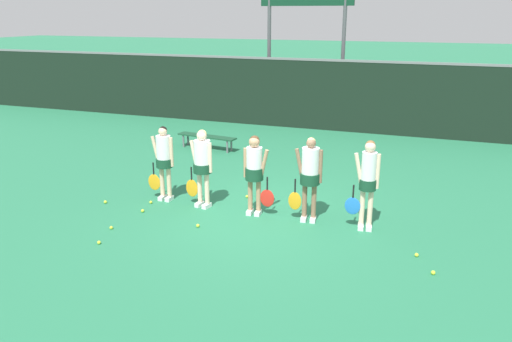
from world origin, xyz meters
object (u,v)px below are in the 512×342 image
(scoreboard, at_px, (306,5))
(player_4, at_px, (368,178))
(tennis_ball_5, at_px, (208,182))
(player_3, at_px, (310,172))
(tennis_ball_8, at_px, (151,202))
(tennis_ball_1, at_px, (247,196))
(player_0, at_px, (164,157))
(player_1, at_px, (202,162))
(tennis_ball_7, at_px, (111,228))
(tennis_ball_0, at_px, (433,273))
(bench_courtside, at_px, (207,137))
(tennis_ball_4, at_px, (417,255))
(tennis_ball_6, at_px, (198,226))
(tennis_ball_9, at_px, (105,202))
(player_2, at_px, (255,168))
(tennis_ball_3, at_px, (143,211))
(tennis_ball_2, at_px, (99,242))

(scoreboard, bearing_deg, player_4, -68.38)
(tennis_ball_5, bearing_deg, player_4, -19.43)
(player_3, relative_size, tennis_ball_8, 27.21)
(tennis_ball_1, bearing_deg, player_4, -16.23)
(tennis_ball_5, bearing_deg, tennis_ball_1, -25.91)
(player_0, distance_m, tennis_ball_5, 1.73)
(player_1, xyz_separation_m, tennis_ball_7, (-1.19, -1.74, -1.00))
(player_0, bearing_deg, player_3, -1.30)
(tennis_ball_0, bearing_deg, player_3, 149.09)
(player_0, relative_size, player_4, 0.95)
(bench_courtside, xyz_separation_m, tennis_ball_5, (1.44, -3.02, -0.34))
(tennis_ball_4, relative_size, tennis_ball_5, 0.98)
(tennis_ball_6, xyz_separation_m, tennis_ball_8, (-1.58, 0.81, -0.00))
(tennis_ball_9, bearing_deg, tennis_ball_6, -10.46)
(player_1, xyz_separation_m, tennis_ball_9, (-2.16, -0.59, -1.00))
(bench_courtside, distance_m, player_3, 6.30)
(scoreboard, xyz_separation_m, player_2, (1.46, -9.55, -3.36))
(player_0, distance_m, tennis_ball_4, 5.73)
(bench_courtside, bearing_deg, tennis_ball_3, -72.56)
(tennis_ball_2, relative_size, tennis_ball_9, 0.95)
(player_2, distance_m, tennis_ball_9, 3.56)
(tennis_ball_5, distance_m, tennis_ball_6, 2.71)
(player_0, distance_m, tennis_ball_8, 1.05)
(player_4, bearing_deg, bench_courtside, 133.32)
(scoreboard, bearing_deg, tennis_ball_3, -94.65)
(bench_courtside, relative_size, tennis_ball_0, 27.96)
(player_0, relative_size, tennis_ball_3, 24.81)
(tennis_ball_1, height_order, tennis_ball_8, tennis_ball_1)
(player_2, relative_size, player_4, 0.95)
(player_3, relative_size, tennis_ball_9, 25.02)
(scoreboard, height_order, player_4, scoreboard)
(tennis_ball_4, distance_m, tennis_ball_9, 6.73)
(player_1, distance_m, tennis_ball_6, 1.51)
(tennis_ball_4, bearing_deg, player_0, 169.99)
(player_1, bearing_deg, tennis_ball_6, -59.94)
(player_0, xyz_separation_m, player_1, (1.00, -0.09, 0.03))
(player_3, bearing_deg, player_1, 174.51)
(tennis_ball_2, distance_m, tennis_ball_7, 0.67)
(tennis_ball_5, relative_size, tennis_ball_9, 1.02)
(player_2, distance_m, tennis_ball_6, 1.66)
(tennis_ball_0, bearing_deg, tennis_ball_4, 117.00)
(tennis_ball_3, relative_size, tennis_ball_4, 0.99)
(player_0, relative_size, tennis_ball_4, 24.54)
(player_0, height_order, tennis_ball_0, player_0)
(tennis_ball_1, distance_m, tennis_ball_7, 3.19)
(player_1, height_order, player_3, player_3)
(tennis_ball_5, bearing_deg, tennis_ball_7, -100.61)
(tennis_ball_9, bearing_deg, player_3, 7.83)
(player_2, relative_size, tennis_ball_5, 23.98)
(tennis_ball_3, bearing_deg, tennis_ball_5, 77.44)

